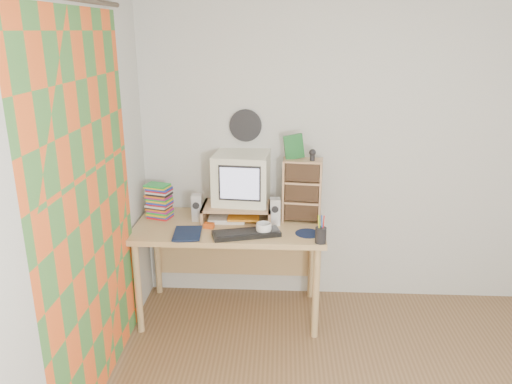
# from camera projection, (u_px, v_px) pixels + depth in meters

# --- Properties ---
(back_wall) EXTENTS (3.50, 0.00, 3.50)m
(back_wall) POSITION_uv_depth(u_px,v_px,m) (365.00, 149.00, 3.87)
(back_wall) COLOR silver
(back_wall) RESTS_ON floor
(left_wall) EXTENTS (0.00, 3.50, 3.50)m
(left_wall) POSITION_uv_depth(u_px,v_px,m) (41.00, 231.00, 2.29)
(left_wall) COLOR silver
(left_wall) RESTS_ON floor
(curtain) EXTENTS (0.00, 2.20, 2.20)m
(curtain) POSITION_uv_depth(u_px,v_px,m) (90.00, 215.00, 2.78)
(curtain) COLOR orange
(curtain) RESTS_ON left_wall
(wall_disc) EXTENTS (0.25, 0.02, 0.25)m
(wall_disc) POSITION_uv_depth(u_px,v_px,m) (246.00, 126.00, 3.84)
(wall_disc) COLOR black
(wall_disc) RESTS_ON back_wall
(desk) EXTENTS (1.40, 0.70, 0.75)m
(desk) POSITION_uv_depth(u_px,v_px,m) (231.00, 237.00, 3.82)
(desk) COLOR tan
(desk) RESTS_ON floor
(monitor_riser) EXTENTS (0.52, 0.30, 0.12)m
(monitor_riser) POSITION_uv_depth(u_px,v_px,m) (237.00, 208.00, 3.78)
(monitor_riser) COLOR tan
(monitor_riser) RESTS_ON desk
(crt_monitor) EXTENTS (0.43, 0.43, 0.38)m
(crt_monitor) POSITION_uv_depth(u_px,v_px,m) (241.00, 179.00, 3.76)
(crt_monitor) COLOR silver
(crt_monitor) RESTS_ON monitor_riser
(speaker_left) EXTENTS (0.08, 0.08, 0.20)m
(speaker_left) POSITION_uv_depth(u_px,v_px,m) (197.00, 208.00, 3.77)
(speaker_left) COLOR silver
(speaker_left) RESTS_ON desk
(speaker_right) EXTENTS (0.08, 0.08, 0.20)m
(speaker_right) POSITION_uv_depth(u_px,v_px,m) (275.00, 211.00, 3.69)
(speaker_right) COLOR silver
(speaker_right) RESTS_ON desk
(keyboard) EXTENTS (0.50, 0.28, 0.03)m
(keyboard) POSITION_uv_depth(u_px,v_px,m) (246.00, 234.00, 3.51)
(keyboard) COLOR black
(keyboard) RESTS_ON desk
(dvd_stack) EXTENTS (0.20, 0.17, 0.24)m
(dvd_stack) POSITION_uv_depth(u_px,v_px,m) (159.00, 203.00, 3.82)
(dvd_stack) COLOR brown
(dvd_stack) RESTS_ON desk
(cd_rack) EXTENTS (0.30, 0.18, 0.48)m
(cd_rack) POSITION_uv_depth(u_px,v_px,m) (302.00, 190.00, 3.73)
(cd_rack) COLOR tan
(cd_rack) RESTS_ON desk
(mug) EXTENTS (0.13, 0.13, 0.09)m
(mug) POSITION_uv_depth(u_px,v_px,m) (264.00, 229.00, 3.51)
(mug) COLOR white
(mug) RESTS_ON desk
(diary) EXTENTS (0.25, 0.19, 0.05)m
(diary) POSITION_uv_depth(u_px,v_px,m) (174.00, 232.00, 3.51)
(diary) COLOR #0E1936
(diary) RESTS_ON desk
(mousepad) EXTENTS (0.22, 0.22, 0.00)m
(mousepad) POSITION_uv_depth(u_px,v_px,m) (308.00, 233.00, 3.55)
(mousepad) COLOR #0F1733
(mousepad) RESTS_ON desk
(pen_cup) EXTENTS (0.09, 0.09, 0.15)m
(pen_cup) POSITION_uv_depth(u_px,v_px,m) (321.00, 232.00, 3.37)
(pen_cup) COLOR black
(pen_cup) RESTS_ON desk
(papers) EXTENTS (0.28, 0.21, 0.04)m
(papers) POSITION_uv_depth(u_px,v_px,m) (233.00, 218.00, 3.80)
(papers) COLOR white
(papers) RESTS_ON desk
(red_box) EXTENTS (0.08, 0.06, 0.04)m
(red_box) POSITION_uv_depth(u_px,v_px,m) (209.00, 226.00, 3.65)
(red_box) COLOR #D14D16
(red_box) RESTS_ON desk
(game_box) EXTENTS (0.14, 0.06, 0.18)m
(game_box) POSITION_uv_depth(u_px,v_px,m) (294.00, 147.00, 3.65)
(game_box) COLOR #1A5C26
(game_box) RESTS_ON cd_rack
(webcam) EXTENTS (0.05, 0.05, 0.09)m
(webcam) POSITION_uv_depth(u_px,v_px,m) (312.00, 155.00, 3.61)
(webcam) COLOR black
(webcam) RESTS_ON cd_rack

